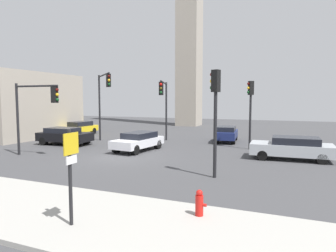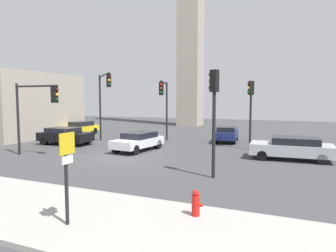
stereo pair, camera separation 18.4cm
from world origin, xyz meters
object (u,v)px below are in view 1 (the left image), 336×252
object	(u,v)px
traffic_light_0	(103,92)
traffic_light_3	(215,103)
fire_hydrant	(199,203)
car_4	(292,147)
car_2	(64,136)
traffic_light_4	(36,104)
direction_sign	(70,168)
car_3	(79,128)
traffic_light_2	(250,102)
car_1	(226,133)
traffic_light_1	(164,98)
car_0	(138,141)

from	to	relation	value
traffic_light_0	traffic_light_3	distance (m)	13.65
fire_hydrant	car_4	xyz separation A→B (m)	(2.42, 11.18, 0.21)
car_2	traffic_light_0	bearing A→B (deg)	37.06
traffic_light_4	traffic_light_0	bearing A→B (deg)	84.25
direction_sign	traffic_light_3	distance (m)	7.67
direction_sign	traffic_light_3	size ratio (longest dim) A/B	0.54
car_2	car_3	size ratio (longest dim) A/B	1.01
traffic_light_4	fire_hydrant	xyz separation A→B (m)	(12.60, -5.98, -2.84)
direction_sign	car_4	distance (m)	14.32
traffic_light_2	traffic_light_3	distance (m)	9.04
traffic_light_4	fire_hydrant	distance (m)	14.24
car_4	car_1	bearing A→B (deg)	-51.77
car_3	fire_hydrant	bearing A→B (deg)	49.12
traffic_light_1	car_3	size ratio (longest dim) A/B	1.20
car_0	car_4	distance (m)	10.15
traffic_light_0	traffic_light_3	bearing A→B (deg)	10.79
traffic_light_1	car_4	xyz separation A→B (m)	(9.90, -3.24, -3.07)
traffic_light_4	car_0	distance (m)	7.10
car_2	car_4	size ratio (longest dim) A/B	0.91
traffic_light_3	car_3	world-z (taller)	traffic_light_3
direction_sign	car_1	xyz separation A→B (m)	(0.14, 19.42, -1.02)
fire_hydrant	car_3	bearing A→B (deg)	137.36
traffic_light_1	car_1	size ratio (longest dim) A/B	1.25
car_1	traffic_light_1	bearing A→B (deg)	116.59
traffic_light_4	car_2	size ratio (longest dim) A/B	1.07
fire_hydrant	traffic_light_4	bearing A→B (deg)	154.62
car_1	car_2	distance (m)	13.51
car_1	traffic_light_0	bearing A→B (deg)	110.43
car_2	car_3	xyz separation A→B (m)	(-3.57, 6.09, -0.01)
traffic_light_3	car_3	size ratio (longest dim) A/B	1.15
traffic_light_1	car_0	xyz separation A→B (m)	(-0.22, -4.05, -3.09)
traffic_light_0	fire_hydrant	bearing A→B (deg)	-1.68
car_2	traffic_light_1	bearing A→B (deg)	24.91
car_3	traffic_light_1	bearing A→B (deg)	79.53
direction_sign	car_4	world-z (taller)	direction_sign
car_0	car_2	distance (m)	6.92
traffic_light_0	traffic_light_1	world-z (taller)	traffic_light_0
traffic_light_0	car_4	size ratio (longest dim) A/B	1.21
traffic_light_3	car_0	xyz separation A→B (m)	(-6.85, 5.25, -2.75)
traffic_light_3	car_4	xyz separation A→B (m)	(3.27, 6.05, -2.73)
car_0	car_2	xyz separation A→B (m)	(-6.91, 0.28, 0.03)
car_0	car_4	xyz separation A→B (m)	(10.12, 0.80, 0.02)
traffic_light_2	traffic_light_3	bearing A→B (deg)	48.63
traffic_light_4	traffic_light_3	bearing A→B (deg)	-6.40
traffic_light_3	traffic_light_1	bearing A→B (deg)	-37.00
traffic_light_0	car_0	bearing A→B (deg)	17.26
traffic_light_0	direction_sign	bearing A→B (deg)	-13.67
traffic_light_2	car_4	bearing A→B (deg)	95.28
traffic_light_1	car_2	distance (m)	8.63
traffic_light_0	car_4	bearing A→B (deg)	38.56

